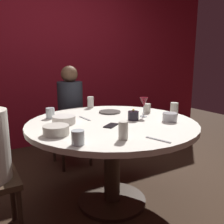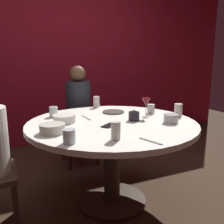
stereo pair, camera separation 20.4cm
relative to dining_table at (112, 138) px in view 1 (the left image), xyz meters
The scene contains 19 objects.
ground_plane 0.60m from the dining_table, ahead, with size 8.00×8.00×0.00m, color #382619.
back_wall 2.02m from the dining_table, 90.00° to the left, with size 6.00×0.10×2.60m, color maroon.
dining_table is the anchor object (origin of this frame).
seated_diner_back 0.98m from the dining_table, 90.00° to the left, with size 0.40×0.40×1.18m.
candle_holder 0.26m from the dining_table, 14.74° to the right, with size 0.09×0.09×0.10m.
wine_glass 0.43m from the dining_table, ahead, with size 0.08×0.08×0.18m.
dinner_plate 0.38m from the dining_table, 63.44° to the left, with size 0.21×0.21×0.01m, color #4C4742.
cell_phone 0.21m from the dining_table, 123.02° to the right, with size 0.07×0.14×0.01m, color black.
bowl_serving_large 0.51m from the dining_table, 29.55° to the right, with size 0.12×0.12×0.07m, color #B7B7BC.
bowl_salad_center 0.43m from the dining_table, 159.83° to the left, with size 0.19×0.19×0.06m, color silver.
bowl_small_white 0.56m from the dining_table, 166.26° to the right, with size 0.18×0.18×0.06m, color beige.
cup_near_candle 0.63m from the dining_table, 140.05° to the right, with size 0.08×0.08×0.09m, color silver.
cup_by_left_diner 0.52m from the dining_table, 15.50° to the left, with size 0.07×0.07×0.09m, color beige.
cup_by_right_diner 0.67m from the dining_table, 80.90° to the left, with size 0.07×0.07×0.12m, color silver.
cup_center_front 0.52m from the dining_table, 111.46° to the right, with size 0.06×0.06×0.12m, color beige.
cup_far_edge 0.59m from the dining_table, 137.51° to the left, with size 0.08×0.08×0.09m, color silver.
cup_beside_wine 0.66m from the dining_table, ahead, with size 0.07×0.07×0.12m, color beige.
fork_near_plate 0.59m from the dining_table, 88.93° to the right, with size 0.02×0.18×0.01m, color #B7B7BC.
knife_near_plate 0.30m from the dining_table, 128.19° to the left, with size 0.02×0.18×0.01m, color #B7B7BC.
Camera 1 is at (-1.00, -1.72, 1.25)m, focal length 39.56 mm.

